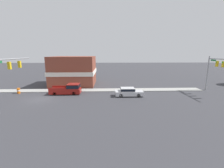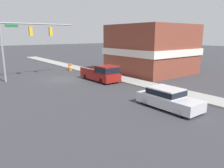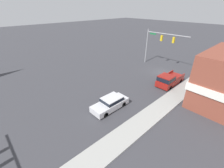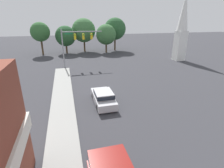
% 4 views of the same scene
% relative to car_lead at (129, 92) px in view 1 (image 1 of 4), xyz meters
% --- Properties ---
extents(ground_plane, '(200.00, 200.00, 0.00)m').
position_rel_car_lead_xyz_m(ground_plane, '(1.45, -14.64, -0.78)').
color(ground_plane, '#38383D').
extents(sidewalk_curb, '(2.40, 60.00, 0.14)m').
position_rel_car_lead_xyz_m(sidewalk_curb, '(-4.25, -14.64, -0.71)').
color(sidewalk_curb, '#9E9E99').
rests_on(sidewalk_curb, ground).
extents(near_signal_assembly, '(8.69, 0.49, 7.08)m').
position_rel_car_lead_xyz_m(near_signal_assembly, '(4.60, -17.21, 4.41)').
color(near_signal_assembly, gray).
rests_on(near_signal_assembly, ground).
extents(far_signal_assembly, '(7.25, 0.49, 6.88)m').
position_rel_car_lead_xyz_m(far_signal_assembly, '(-1.37, 16.37, 4.28)').
color(far_signal_assembly, gray).
rests_on(far_signal_assembly, ground).
extents(car_lead, '(1.93, 4.84, 1.49)m').
position_rel_car_lead_xyz_m(car_lead, '(0.00, 0.00, 0.00)').
color(car_lead, black).
rests_on(car_lead, ground).
extents(pickup_truck_parked, '(2.13, 5.49, 1.92)m').
position_rel_car_lead_xyz_m(pickup_truck_parked, '(-1.79, -10.84, 0.16)').
color(pickup_truck_parked, black).
rests_on(pickup_truck_parked, ground).
extents(construction_barrel, '(0.55, 0.55, 1.03)m').
position_rel_car_lead_xyz_m(construction_barrel, '(-2.45, -20.27, -0.25)').
color(construction_barrel, orange).
rests_on(construction_barrel, ground).
extents(corner_brick_building, '(9.97, 9.97, 6.67)m').
position_rel_car_lead_xyz_m(corner_brick_building, '(-10.79, -11.58, 2.52)').
color(corner_brick_building, brown).
rests_on(corner_brick_building, ground).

